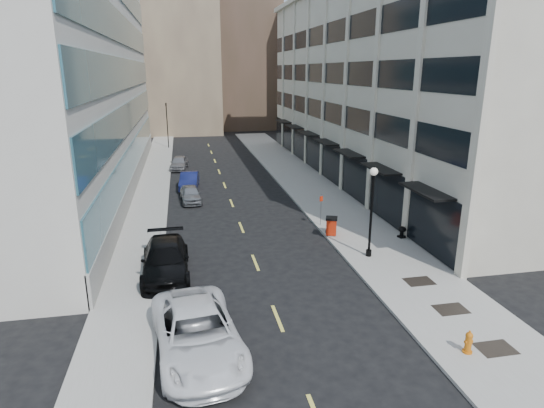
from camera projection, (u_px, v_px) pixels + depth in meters
name	position (u px, v px, depth m)	size (l,w,h in m)	color
ground	(288.00, 345.00, 17.68)	(160.00, 160.00, 0.00)	black
sidewalk_right	(321.00, 197.00, 37.87)	(5.00, 80.00, 0.15)	gray
sidewalk_left	(148.00, 207.00, 35.27)	(3.00, 80.00, 0.15)	gray
building_right	(397.00, 84.00, 43.68)	(15.30, 46.50, 18.25)	beige
building_left	(26.00, 74.00, 37.29)	(16.14, 46.00, 20.00)	beige
skyline_tan_near	(175.00, 47.00, 76.96)	(14.00, 18.00, 28.00)	#9B8766
skyline_brown	(242.00, 31.00, 82.10)	(12.00, 16.00, 34.00)	brown
skyline_tan_far	(122.00, 66.00, 85.36)	(12.00, 14.00, 22.00)	#9B8766
skyline_stone	(303.00, 72.00, 80.29)	(10.00, 14.00, 20.00)	beige
grate_near	(496.00, 348.00, 17.17)	(1.40, 1.00, 0.01)	black
grate_mid	(451.00, 309.00, 19.99)	(1.40, 1.00, 0.01)	black
grate_far	(419.00, 281.00, 22.63)	(1.40, 1.00, 0.01)	black
road_centerline	(236.00, 214.00, 33.68)	(0.15, 68.20, 0.01)	#D8CC4C
traffic_signal	(166.00, 106.00, 60.20)	(0.66, 0.66, 6.98)	black
car_white_van	(197.00, 333.00, 16.84)	(2.99, 6.48, 1.80)	white
car_black_pickup	(166.00, 260.00, 23.43)	(2.38, 5.85, 1.70)	black
car_silver_sedan	(191.00, 194.00, 36.66)	(1.57, 3.91, 1.33)	gray
car_blue_sedan	(189.00, 180.00, 40.88)	(1.53, 4.40, 1.45)	navy
car_grey_sedan	(179.00, 163.00, 48.68)	(1.70, 4.22, 1.44)	gray
fire_hydrant	(468.00, 342.00, 16.82)	(0.37, 0.37, 0.90)	orange
trash_bin	(331.00, 225.00, 28.86)	(0.93, 0.93, 1.17)	#B2230B
lamppost	(372.00, 204.00, 24.88)	(0.43, 0.43, 5.22)	black
sign_post	(321.00, 205.00, 30.49)	(0.25, 0.12, 2.17)	slate
urn_planter	(402.00, 231.00, 28.46)	(0.52, 0.52, 0.72)	black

